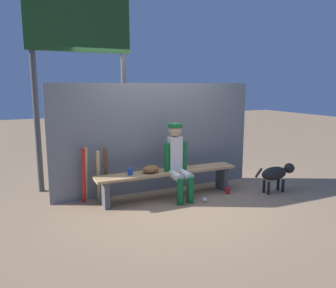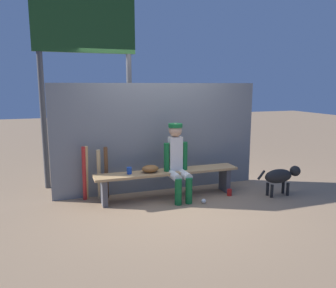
% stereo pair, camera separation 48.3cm
% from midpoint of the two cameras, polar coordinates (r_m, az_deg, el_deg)
% --- Properties ---
extents(ground_plane, '(30.00, 30.00, 0.00)m').
position_cam_midpoint_polar(ground_plane, '(5.60, -2.50, -9.22)').
color(ground_plane, '#937556').
extents(chainlink_fence, '(3.68, 0.03, 1.89)m').
position_cam_midpoint_polar(chainlink_fence, '(5.77, -4.22, 1.05)').
color(chainlink_fence, slate).
rests_on(chainlink_fence, ground_plane).
extents(dugout_bench, '(2.42, 0.36, 0.46)m').
position_cam_midpoint_polar(dugout_bench, '(5.49, -2.53, -5.70)').
color(dugout_bench, tan).
rests_on(dugout_bench, ground_plane).
extents(player_seated, '(0.41, 0.55, 1.24)m').
position_cam_midpoint_polar(player_seated, '(5.37, -0.86, -2.61)').
color(player_seated, silver).
rests_on(player_seated, ground_plane).
extents(baseball_glove, '(0.28, 0.20, 0.12)m').
position_cam_midpoint_polar(baseball_glove, '(5.35, -5.60, -4.38)').
color(baseball_glove, brown).
rests_on(baseball_glove, dugout_bench).
extents(bat_wood_dark, '(0.09, 0.17, 0.88)m').
position_cam_midpoint_polar(bat_wood_dark, '(5.46, -13.21, -5.16)').
color(bat_wood_dark, brown).
rests_on(bat_wood_dark, ground_plane).
extents(bat_wood_natural, '(0.09, 0.15, 0.83)m').
position_cam_midpoint_polar(bat_wood_natural, '(5.47, -14.42, -5.42)').
color(bat_wood_natural, tan).
rests_on(bat_wood_natural, ground_plane).
extents(bat_wood_tan, '(0.09, 0.19, 0.91)m').
position_cam_midpoint_polar(bat_wood_tan, '(5.44, -16.58, -5.21)').
color(bat_wood_tan, tan).
rests_on(bat_wood_tan, ground_plane).
extents(bat_aluminum_red, '(0.06, 0.17, 0.91)m').
position_cam_midpoint_polar(bat_aluminum_red, '(5.42, -16.90, -5.30)').
color(bat_aluminum_red, '#B22323').
rests_on(bat_aluminum_red, ground_plane).
extents(baseball, '(0.07, 0.07, 0.07)m').
position_cam_midpoint_polar(baseball, '(5.37, 3.79, -9.66)').
color(baseball, white).
rests_on(baseball, ground_plane).
extents(cup_on_ground, '(0.08, 0.08, 0.11)m').
position_cam_midpoint_polar(cup_on_ground, '(5.80, 7.93, -8.03)').
color(cup_on_ground, red).
rests_on(cup_on_ground, ground_plane).
extents(cup_on_bench, '(0.08, 0.08, 0.11)m').
position_cam_midpoint_polar(cup_on_bench, '(5.27, -9.18, -4.74)').
color(cup_on_bench, '#1E47AD').
rests_on(cup_on_bench, dugout_bench).
extents(scoreboard, '(2.07, 0.27, 3.66)m').
position_cam_midpoint_polar(scoreboard, '(6.23, -16.77, 16.10)').
color(scoreboard, '#3F3F42').
rests_on(scoreboard, ground_plane).
extents(dog, '(0.84, 0.20, 0.49)m').
position_cam_midpoint_polar(dog, '(6.01, 16.11, -4.92)').
color(dog, black).
rests_on(dog, ground_plane).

